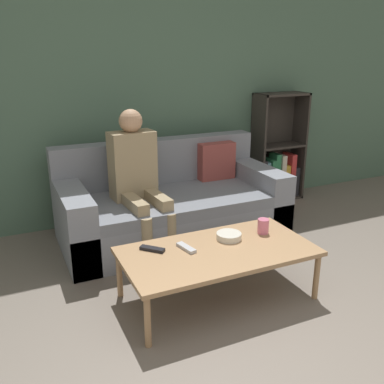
{
  "coord_description": "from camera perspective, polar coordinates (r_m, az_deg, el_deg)",
  "views": [
    {
      "loc": [
        -1.23,
        -1.04,
        1.64
      ],
      "look_at": [
        0.07,
        1.78,
        0.6
      ],
      "focal_mm": 40.0,
      "sensor_mm": 36.0,
      "label": 1
    }
  ],
  "objects": [
    {
      "name": "wall_back",
      "position": [
        4.23,
        -7.97,
        13.72
      ],
      "size": [
        12.0,
        0.06,
        2.6
      ],
      "color": "#4C6B56",
      "rests_on": "ground_plane"
    },
    {
      "name": "couch",
      "position": [
        3.9,
        -2.73,
        -1.95
      ],
      "size": [
        1.97,
        0.95,
        0.84
      ],
      "color": "gray",
      "rests_on": "ground_plane"
    },
    {
      "name": "bookshelf",
      "position": [
        4.94,
        11.14,
        4.06
      ],
      "size": [
        0.58,
        0.28,
        1.19
      ],
      "color": "#332D28",
      "rests_on": "ground_plane"
    },
    {
      "name": "coffee_table",
      "position": [
        2.91,
        3.47,
        -8.16
      ],
      "size": [
        1.29,
        0.67,
        0.36
      ],
      "color": "#A87F56",
      "rests_on": "ground_plane"
    },
    {
      "name": "person_adult",
      "position": [
        3.59,
        -7.41,
        2.68
      ],
      "size": [
        0.39,
        0.67,
        1.18
      ],
      "rotation": [
        0.0,
        0.0,
        0.08
      ],
      "color": "#9E8966",
      "rests_on": "ground_plane"
    },
    {
      "name": "cup_near",
      "position": [
        3.16,
        9.47,
        -4.51
      ],
      "size": [
        0.08,
        0.08,
        0.11
      ],
      "color": "pink",
      "rests_on": "coffee_table"
    },
    {
      "name": "tv_remote_0",
      "position": [
        2.89,
        -5.32,
        -7.57
      ],
      "size": [
        0.15,
        0.16,
        0.02
      ],
      "rotation": [
        0.0,
        0.0,
        0.77
      ],
      "color": "black",
      "rests_on": "coffee_table"
    },
    {
      "name": "tv_remote_1",
      "position": [
        2.89,
        -0.78,
        -7.44
      ],
      "size": [
        0.08,
        0.18,
        0.02
      ],
      "rotation": [
        0.0,
        0.0,
        0.21
      ],
      "color": "#B7B7BC",
      "rests_on": "coffee_table"
    },
    {
      "name": "snack_bowl",
      "position": [
        3.05,
        4.94,
        -5.87
      ],
      "size": [
        0.18,
        0.18,
        0.05
      ],
      "color": "beige",
      "rests_on": "coffee_table"
    }
  ]
}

